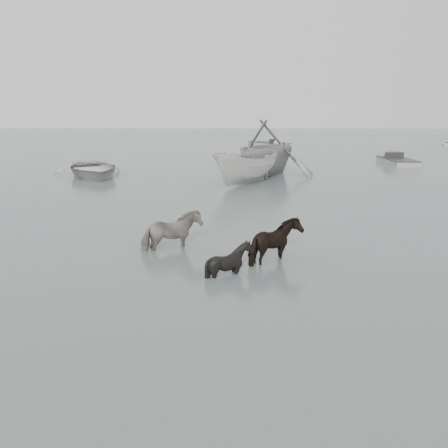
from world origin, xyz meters
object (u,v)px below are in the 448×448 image
at_px(pony_dark, 277,237).
at_px(rowboat_lead, 92,166).
at_px(pony_pinto, 171,224).
at_px(pony_black, 230,250).

height_order(pony_dark, rowboat_lead, pony_dark).
relative_size(pony_pinto, pony_dark, 1.26).
bearing_deg(pony_dark, rowboat_lead, 52.80).
distance_m(pony_pinto, rowboat_lead, 15.52).
relative_size(pony_pinto, pony_black, 1.43).
height_order(pony_dark, pony_black, pony_dark).
relative_size(pony_pinto, rowboat_lead, 0.32).
bearing_deg(pony_pinto, rowboat_lead, -4.99).
xyz_separation_m(pony_pinto, pony_dark, (2.86, -1.21, -0.05)).
bearing_deg(pony_dark, pony_pinto, 90.27).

